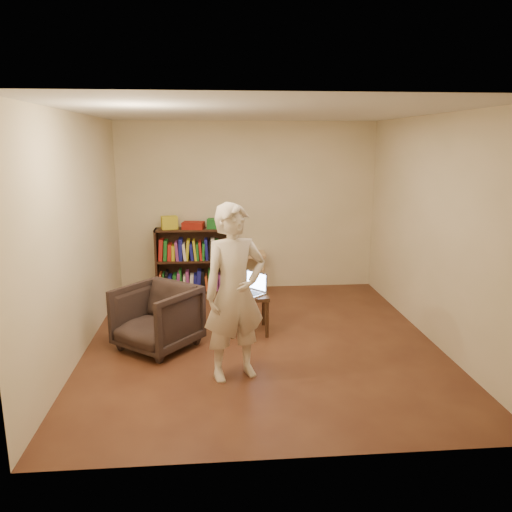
{
  "coord_description": "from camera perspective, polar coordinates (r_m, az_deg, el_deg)",
  "views": [
    {
      "loc": [
        -0.53,
        -5.48,
        2.29
      ],
      "look_at": [
        -0.03,
        0.35,
        0.95
      ],
      "focal_mm": 35.0,
      "sensor_mm": 36.0,
      "label": 1
    }
  ],
  "objects": [
    {
      "name": "floor",
      "position": [
        5.96,
        0.6,
        -9.67
      ],
      "size": [
        4.5,
        4.5,
        0.0
      ],
      "primitive_type": "plane",
      "color": "#411F15",
      "rests_on": "ground"
    },
    {
      "name": "ceiling",
      "position": [
        5.52,
        0.67,
        16.13
      ],
      "size": [
        4.5,
        4.5,
        0.0
      ],
      "primitive_type": "plane",
      "color": "silver",
      "rests_on": "wall_back"
    },
    {
      "name": "box_yellow",
      "position": [
        7.68,
        -9.87,
        3.79
      ],
      "size": [
        0.27,
        0.22,
        0.19
      ],
      "primitive_type": "cube",
      "rotation": [
        0.0,
        0.0,
        0.23
      ],
      "color": "gold",
      "rests_on": "bookshelf"
    },
    {
      "name": "box_green",
      "position": [
        7.64,
        -4.98,
        3.72
      ],
      "size": [
        0.18,
        0.18,
        0.15
      ],
      "primitive_type": "cube",
      "rotation": [
        0.0,
        0.0,
        -0.2
      ],
      "color": "#1C6924",
      "rests_on": "bookshelf"
    },
    {
      "name": "armchair",
      "position": [
        5.76,
        -11.24,
        -6.91
      ],
      "size": [
        1.1,
        1.1,
        0.72
      ],
      "primitive_type": "imported",
      "rotation": [
        0.0,
        0.0,
        -0.68
      ],
      "color": "#2F221F",
      "rests_on": "floor"
    },
    {
      "name": "side_table",
      "position": [
        6.11,
        -0.89,
        -5.02
      ],
      "size": [
        0.48,
        0.48,
        0.49
      ],
      "color": "black",
      "rests_on": "floor"
    },
    {
      "name": "wall_left",
      "position": [
        5.76,
        -19.6,
        2.26
      ],
      "size": [
        0.0,
        4.5,
        4.5
      ],
      "primitive_type": "plane",
      "rotation": [
        1.57,
        0.0,
        1.57
      ],
      "color": "beige",
      "rests_on": "floor"
    },
    {
      "name": "box_white",
      "position": [
        7.66,
        -3.78,
        3.48
      ],
      "size": [
        0.1,
        0.1,
        0.07
      ],
      "primitive_type": "cube",
      "rotation": [
        0.0,
        0.0,
        -0.04
      ],
      "color": "white",
      "rests_on": "bookshelf"
    },
    {
      "name": "wall_back",
      "position": [
        7.81,
        -0.96,
        5.63
      ],
      "size": [
        4.0,
        0.0,
        4.0
      ],
      "primitive_type": "plane",
      "rotation": [
        1.57,
        0.0,
        0.0
      ],
      "color": "beige",
      "rests_on": "floor"
    },
    {
      "name": "bookshelf",
      "position": [
        7.8,
        -6.97,
        -0.9
      ],
      "size": [
        1.2,
        0.3,
        1.0
      ],
      "color": "black",
      "rests_on": "floor"
    },
    {
      "name": "stool",
      "position": [
        7.74,
        -0.55,
        -0.49
      ],
      "size": [
        0.42,
        0.42,
        0.61
      ],
      "color": "tan",
      "rests_on": "floor"
    },
    {
      "name": "red_cloth",
      "position": [
        7.64,
        -7.18,
        3.5
      ],
      "size": [
        0.35,
        0.28,
        0.11
      ],
      "primitive_type": "cube",
      "rotation": [
        0.0,
        0.0,
        -0.17
      ],
      "color": "maroon",
      "rests_on": "bookshelf"
    },
    {
      "name": "laptop",
      "position": [
        6.07,
        -0.43,
        -3.71
      ],
      "size": [
        0.42,
        0.43,
        0.26
      ],
      "rotation": [
        0.0,
        0.0,
        -0.83
      ],
      "color": "#A7A6AB",
      "rests_on": "side_table"
    },
    {
      "name": "wall_right",
      "position": [
        6.12,
        19.65,
        2.85
      ],
      "size": [
        0.0,
        4.5,
        4.5
      ],
      "primitive_type": "plane",
      "rotation": [
        1.57,
        0.0,
        -1.57
      ],
      "color": "beige",
      "rests_on": "floor"
    },
    {
      "name": "person",
      "position": [
        4.83,
        -2.44,
        -4.21
      ],
      "size": [
        0.74,
        0.61,
        1.74
      ],
      "primitive_type": "imported",
      "rotation": [
        0.0,
        0.0,
        0.35
      ],
      "color": "beige",
      "rests_on": "floor"
    }
  ]
}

